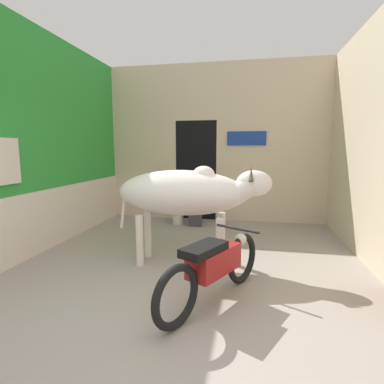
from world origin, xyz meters
name	(u,v)px	position (x,y,z in m)	size (l,w,h in m)	color
ground_plane	(157,328)	(0.00, 0.00, 0.00)	(30.00, 30.00, 0.00)	#9E9389
wall_left_shopfront	(52,145)	(-2.61, 2.24, 1.75)	(0.25, 4.49, 3.63)	green
wall_back_with_doorway	(210,152)	(-0.15, 4.73, 1.60)	(5.05, 0.93, 3.63)	beige
wall_right_with_door	(379,142)	(2.61, 2.20, 1.79)	(0.22, 4.49, 3.63)	beige
cow	(187,193)	(-0.06, 1.66, 1.06)	(2.24, 0.74, 1.46)	silver
motorcycle_near	(214,265)	(0.47, 0.60, 0.42)	(0.96, 1.72, 0.75)	black
shopkeeper_seated	(196,198)	(-0.33, 3.91, 0.62)	(0.40, 0.33, 1.17)	#3D3842
plastic_stool	(178,213)	(-0.76, 3.94, 0.24)	(0.35, 0.35, 0.45)	beige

